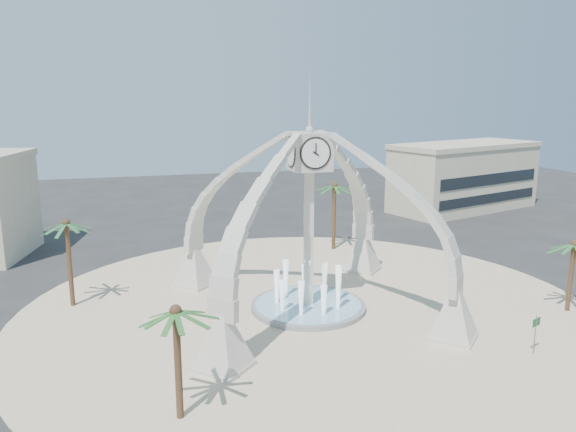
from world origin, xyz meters
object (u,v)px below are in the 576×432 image
object	(u,v)px
clock_tower	(309,219)
palm_east	(574,245)
palm_west	(66,224)
fountain	(308,305)
palm_north	(334,187)
street_sign	(536,327)
palm_south	(176,313)

from	to	relation	value
clock_tower	palm_east	bearing A→B (deg)	-16.58
palm_west	fountain	bearing A→B (deg)	-17.69
palm_north	street_sign	world-z (taller)	palm_north
palm_west	street_sign	size ratio (longest dim) A/B	2.86
fountain	palm_east	xyz separation A→B (m)	(17.23, -5.13, 4.46)
palm_west	palm_south	world-z (taller)	palm_west
palm_east	palm_west	xyz separation A→B (m)	(-33.14, 10.20, 1.22)
street_sign	palm_west	bearing A→B (deg)	128.41
palm_west	palm_north	distance (m)	24.69
fountain	street_sign	xyz separation A→B (m)	(10.47, -10.10, 1.39)
palm_north	palm_south	distance (m)	30.50
palm_north	palm_south	world-z (taller)	palm_north
palm_west	palm_south	xyz separation A→B (m)	(6.11, -16.32, -0.73)
fountain	street_sign	distance (m)	14.61
palm_north	street_sign	xyz separation A→B (m)	(3.42, -24.25, -4.47)
clock_tower	palm_south	bearing A→B (deg)	-131.05
palm_east	palm_north	xyz separation A→B (m)	(-10.18, 19.29, 1.40)
palm_north	palm_south	xyz separation A→B (m)	(-16.85, -25.41, -0.92)
street_sign	palm_east	bearing A→B (deg)	14.61
clock_tower	palm_west	distance (m)	16.70
palm_east	street_sign	world-z (taller)	palm_east
palm_west	palm_south	size ratio (longest dim) A/B	1.13
clock_tower	palm_south	distance (m)	14.97
clock_tower	street_sign	world-z (taller)	clock_tower
palm_north	street_sign	bearing A→B (deg)	-81.98
palm_south	palm_north	bearing A→B (deg)	56.44
palm_south	street_sign	xyz separation A→B (m)	(20.27, 1.15, -3.55)
fountain	palm_west	xyz separation A→B (m)	(-15.90, 5.07, 5.67)
palm_east	palm_north	size ratio (longest dim) A/B	0.78
palm_west	palm_south	bearing A→B (deg)	-69.49
clock_tower	palm_east	world-z (taller)	clock_tower
palm_east	clock_tower	bearing A→B (deg)	163.42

